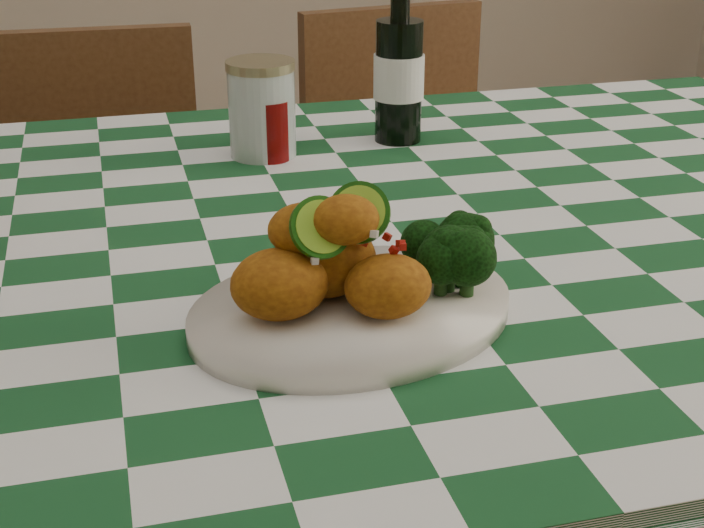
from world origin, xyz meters
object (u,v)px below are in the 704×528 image
object	(u,v)px
plate	(352,311)
wooden_chair_left	(106,283)
mason_jar	(262,109)
ketchup_bottle	(268,113)
beer_bottle	(399,56)
wooden_chair_right	(426,235)
dining_table	(308,521)
fried_chicken_pile	(343,251)

from	to	relation	value
plate	wooden_chair_left	size ratio (longest dim) A/B	0.35
mason_jar	ketchup_bottle	bearing A→B (deg)	-71.62
beer_bottle	wooden_chair_right	xyz separation A→B (m)	(0.21, 0.48, -0.48)
dining_table	mason_jar	bearing A→B (deg)	88.62
fried_chicken_pile	wooden_chair_right	size ratio (longest dim) A/B	0.19
ketchup_bottle	wooden_chair_left	bearing A→B (deg)	117.56
dining_table	wooden_chair_right	distance (m)	0.87
wooden_chair_left	wooden_chair_right	size ratio (longest dim) A/B	1.00
dining_table	plate	world-z (taller)	plate
dining_table	mason_jar	size ratio (longest dim) A/B	13.09
ketchup_bottle	beer_bottle	xyz separation A→B (m)	(0.19, 0.04, 0.06)
ketchup_bottle	wooden_chair_left	size ratio (longest dim) A/B	0.15
mason_jar	wooden_chair_right	xyz separation A→B (m)	(0.41, 0.49, -0.42)
mason_jar	dining_table	bearing A→B (deg)	-91.38
wooden_chair_left	wooden_chair_right	world-z (taller)	wooden_chair_right
fried_chicken_pile	mason_jar	world-z (taller)	mason_jar
plate	mason_jar	bearing A→B (deg)	89.28
plate	dining_table	bearing A→B (deg)	90.13
ketchup_bottle	wooden_chair_right	xyz separation A→B (m)	(0.40, 0.51, -0.42)
dining_table	ketchup_bottle	size ratio (longest dim) A/B	13.34
dining_table	plate	xyz separation A→B (m)	(0.00, -0.22, 0.40)
beer_bottle	wooden_chair_right	bearing A→B (deg)	65.83
plate	mason_jar	xyz separation A→B (m)	(0.01, 0.49, 0.05)
dining_table	plate	size ratio (longest dim) A/B	5.51
plate	ketchup_bottle	size ratio (longest dim) A/B	2.42
wooden_chair_left	mason_jar	bearing A→B (deg)	-60.38
dining_table	plate	distance (m)	0.46
beer_bottle	wooden_chair_right	size ratio (longest dim) A/B	0.28
fried_chicken_pile	wooden_chair_right	bearing A→B (deg)	66.86
mason_jar	beer_bottle	distance (m)	0.20
ketchup_bottle	wooden_chair_right	size ratio (longest dim) A/B	0.15
dining_table	beer_bottle	distance (m)	0.62
plate	mason_jar	distance (m)	0.49
fried_chicken_pile	wooden_chair_right	distance (m)	1.15
beer_bottle	plate	bearing A→B (deg)	-111.36
beer_bottle	wooden_chair_left	bearing A→B (deg)	135.63
dining_table	ketchup_bottle	world-z (taller)	ketchup_bottle
dining_table	wooden_chair_right	world-z (taller)	wooden_chair_right
plate	ketchup_bottle	world-z (taller)	ketchup_bottle
fried_chicken_pile	beer_bottle	world-z (taller)	beer_bottle
plate	wooden_chair_right	distance (m)	1.13
plate	wooden_chair_right	xyz separation A→B (m)	(0.41, 0.99, -0.37)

